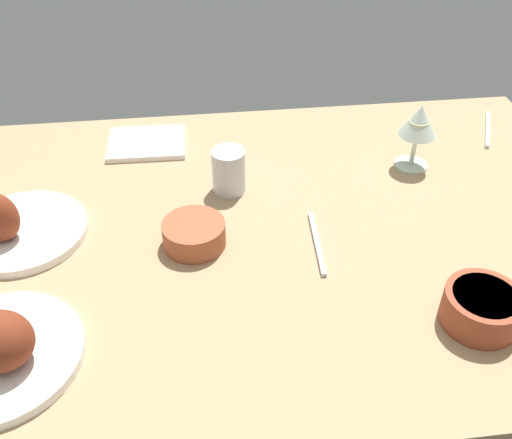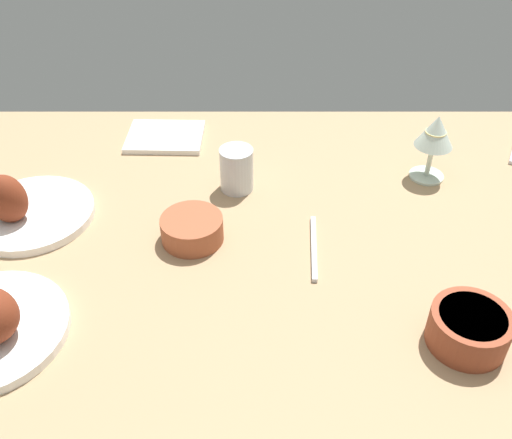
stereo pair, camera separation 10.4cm
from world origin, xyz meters
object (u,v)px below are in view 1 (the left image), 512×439
object	(u,v)px
spoon_loose	(317,243)
wine_glass	(419,124)
folded_napkin	(147,143)
bowl_sauce	(194,233)
bowl_cream	(482,307)
plate_far_side	(14,227)
water_tumbler	(229,171)
fork_loose	(488,129)

from	to	relation	value
spoon_loose	wine_glass	bearing A→B (deg)	-44.48
folded_napkin	spoon_loose	size ratio (longest dim) A/B	1.01
bowl_sauce	spoon_loose	bearing A→B (deg)	-7.39
bowl_cream	bowl_sauce	bearing A→B (deg)	150.96
folded_napkin	spoon_loose	world-z (taller)	folded_napkin
wine_glass	folded_napkin	size ratio (longest dim) A/B	0.83
bowl_cream	folded_napkin	bearing A→B (deg)	131.37
wine_glass	spoon_loose	xyz separation A→B (cm)	(-25.00, -22.60, -9.53)
plate_far_side	bowl_cream	world-z (taller)	plate_far_side
water_tumbler	spoon_loose	size ratio (longest dim) A/B	0.53
folded_napkin	fork_loose	world-z (taller)	folded_napkin
plate_far_side	bowl_cream	xyz separation A→B (cm)	(73.68, -28.87, 0.55)
water_tumbler	spoon_loose	distance (cm)	23.59
bowl_sauce	water_tumbler	world-z (taller)	water_tumbler
bowl_sauce	wine_glass	size ratio (longest dim) A/B	0.79
plate_far_side	spoon_loose	world-z (taller)	plate_far_side
plate_far_side	spoon_loose	distance (cm)	53.70
wine_glass	spoon_loose	bearing A→B (deg)	-137.88
bowl_cream	water_tumbler	bearing A→B (deg)	131.46
water_tumbler	folded_napkin	xyz separation A→B (cm)	(-16.77, 19.16, -3.86)
folded_napkin	spoon_loose	distance (cm)	48.67
bowl_sauce	folded_napkin	bearing A→B (deg)	104.82
fork_loose	spoon_loose	world-z (taller)	same
bowl_cream	spoon_loose	size ratio (longest dim) A/B	0.70
bowl_sauce	fork_loose	world-z (taller)	bowl_sauce
wine_glass	water_tumbler	bearing A→B (deg)	-174.11
fork_loose	plate_far_side	bearing A→B (deg)	129.94
wine_glass	fork_loose	distance (cm)	27.38
fork_loose	bowl_sauce	bearing A→B (deg)	140.02
bowl_sauce	water_tumbler	xyz separation A→B (cm)	(7.52, 15.79, 1.95)
spoon_loose	folded_napkin	bearing A→B (deg)	42.56
fork_loose	folded_napkin	bearing A→B (deg)	113.01
water_tumbler	spoon_loose	bearing A→B (deg)	-53.08
fork_loose	wine_glass	bearing A→B (deg)	143.40
plate_far_side	spoon_loose	bearing A→B (deg)	-8.86
water_tumbler	plate_far_side	bearing A→B (deg)	-165.20
water_tumbler	spoon_loose	world-z (taller)	water_tumbler
bowl_cream	folded_napkin	distance (cm)	77.79
spoon_loose	water_tumbler	bearing A→B (deg)	40.33
plate_far_side	bowl_sauce	distance (cm)	32.01
plate_far_side	bowl_cream	distance (cm)	79.13
plate_far_side	water_tumbler	distance (cm)	40.44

